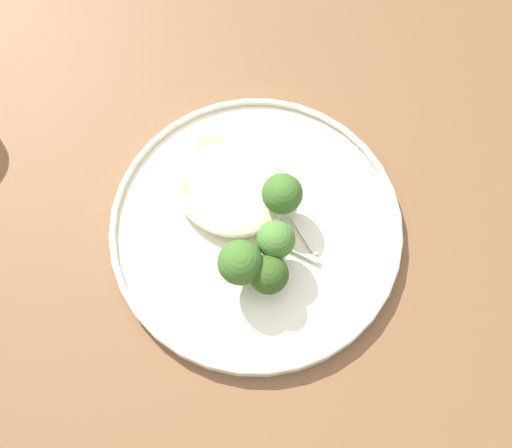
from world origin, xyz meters
name	(u,v)px	position (x,y,z in m)	size (l,w,h in m)	color
ground	(240,361)	(0.00, 0.00, 0.00)	(6.00, 6.00, 0.00)	#47423D
wooden_dining_table	(226,270)	(0.00, 0.00, 0.66)	(1.40, 1.00, 0.74)	brown
dinner_plate	(256,228)	(0.01, 0.04, 0.75)	(0.29, 0.29, 0.02)	beige
noodle_bed	(231,183)	(-0.03, 0.05, 0.76)	(0.12, 0.11, 0.03)	beige
seared_scallop_large_seared	(242,177)	(-0.03, 0.06, 0.76)	(0.03, 0.03, 0.02)	#DBB77A
seared_scallop_tilted_round	(195,189)	(-0.06, 0.02, 0.76)	(0.02, 0.02, 0.02)	#E5C689
seared_scallop_on_noodles	(213,152)	(-0.07, 0.07, 0.76)	(0.04, 0.04, 0.02)	beige
seared_scallop_left_edge	(216,194)	(-0.04, 0.03, 0.76)	(0.03, 0.03, 0.01)	beige
seared_scallop_front_small	(238,198)	(-0.02, 0.04, 0.76)	(0.03, 0.03, 0.01)	beige
broccoli_floret_small_sprig	(271,272)	(0.06, 0.00, 0.78)	(0.04, 0.04, 0.05)	#7A994C
broccoli_floret_tall_stalk	(276,240)	(0.04, 0.03, 0.79)	(0.04, 0.04, 0.06)	#89A356
broccoli_floret_beside_noodles	(240,263)	(0.03, -0.01, 0.79)	(0.04, 0.04, 0.06)	#7A994C
broccoli_floret_right_tilted	(282,194)	(0.02, 0.07, 0.79)	(0.04, 0.04, 0.06)	#7A994C
onion_sliver_short_strip	(301,253)	(0.07, 0.04, 0.75)	(0.04, 0.01, 0.00)	silver
onion_sliver_pale_crescent	(304,236)	(0.06, 0.06, 0.75)	(0.04, 0.01, 0.00)	silver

